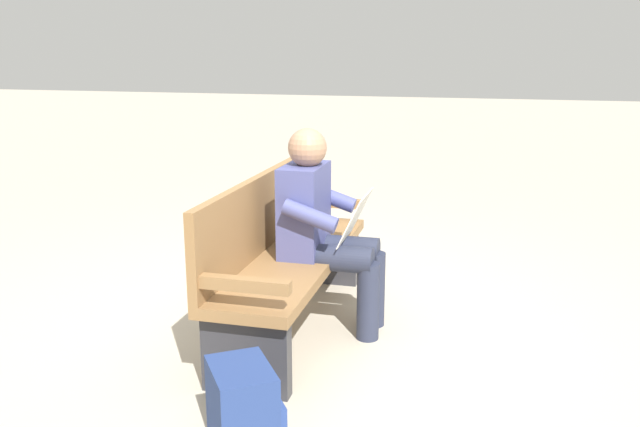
# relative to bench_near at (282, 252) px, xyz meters

# --- Properties ---
(ground_plane) EXTENTS (40.00, 40.00, 0.00)m
(ground_plane) POSITION_rel_bench_near_xyz_m (-0.00, 0.07, -0.46)
(ground_plane) COLOR #B7AD99
(bench_near) EXTENTS (1.81, 0.53, 0.90)m
(bench_near) POSITION_rel_bench_near_xyz_m (0.00, 0.00, 0.00)
(bench_near) COLOR olive
(bench_near) RESTS_ON ground
(person_seated) EXTENTS (0.58, 0.58, 1.18)m
(person_seated) POSITION_rel_bench_near_xyz_m (-0.06, 0.23, 0.17)
(person_seated) COLOR #474C84
(person_seated) RESTS_ON ground
(backpack) EXTENTS (0.40, 0.38, 0.37)m
(backpack) POSITION_rel_bench_near_xyz_m (1.23, 0.26, -0.28)
(backpack) COLOR navy
(backpack) RESTS_ON ground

